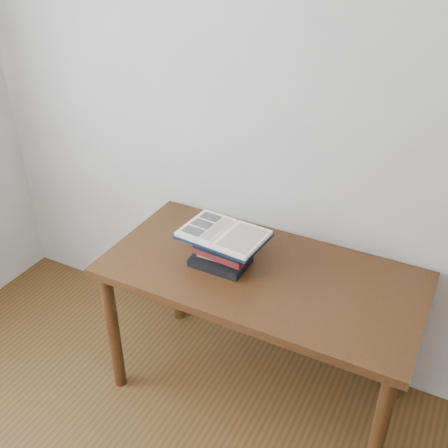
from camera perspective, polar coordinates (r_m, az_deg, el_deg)
The scene contains 3 objects.
desk at distance 2.34m, azimuth 3.99°, elevation -7.04°, with size 1.38×0.69×0.74m.
book_stack at distance 2.29m, azimuth -0.08°, elevation -3.07°, with size 0.27×0.20×0.13m.
open_book at distance 2.26m, azimuth -0.02°, elevation -1.12°, with size 0.38×0.28×0.03m.
Camera 1 is at (0.73, -0.31, 2.11)m, focal length 42.00 mm.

